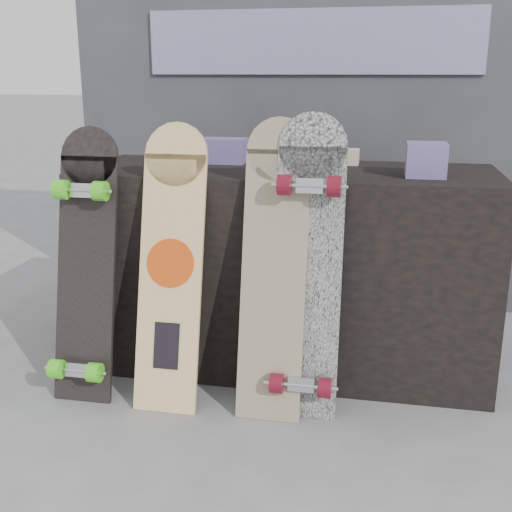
% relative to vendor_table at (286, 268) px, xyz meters
% --- Properties ---
extents(ground, '(60.00, 60.00, 0.00)m').
position_rel_vendor_table_xyz_m(ground, '(0.00, -0.50, -0.40)').
color(ground, slate).
rests_on(ground, ground).
extents(vendor_table, '(1.60, 0.60, 0.80)m').
position_rel_vendor_table_xyz_m(vendor_table, '(0.00, 0.00, 0.00)').
color(vendor_table, black).
rests_on(vendor_table, ground).
extents(booth, '(2.40, 0.22, 2.20)m').
position_rel_vendor_table_xyz_m(booth, '(0.00, 0.85, 0.70)').
color(booth, '#37373C').
rests_on(booth, ground).
extents(merch_box_purple, '(0.18, 0.12, 0.10)m').
position_rel_vendor_table_xyz_m(merch_box_purple, '(-0.28, 0.12, 0.45)').
color(merch_box_purple, '#453164').
rests_on(merch_box_purple, vendor_table).
extents(merch_box_small, '(0.14, 0.14, 0.12)m').
position_rel_vendor_table_xyz_m(merch_box_small, '(0.51, -0.09, 0.46)').
color(merch_box_small, '#453164').
rests_on(merch_box_small, vendor_table).
extents(merch_box_flat, '(0.22, 0.10, 0.06)m').
position_rel_vendor_table_xyz_m(merch_box_flat, '(0.16, 0.18, 0.43)').
color(merch_box_flat, '#D1B78C').
rests_on(merch_box_flat, vendor_table).
extents(longboard_geisha, '(0.23, 0.28, 1.00)m').
position_rel_vendor_table_xyz_m(longboard_geisha, '(-0.35, -0.38, 0.13)').
color(longboard_geisha, beige).
rests_on(longboard_geisha, ground).
extents(longboard_celtic, '(0.22, 0.25, 1.02)m').
position_rel_vendor_table_xyz_m(longboard_celtic, '(0.02, -0.38, 0.14)').
color(longboard_celtic, beige).
rests_on(longboard_celtic, ground).
extents(longboard_cascadia, '(0.23, 0.27, 1.04)m').
position_rel_vendor_table_xyz_m(longboard_cascadia, '(0.13, -0.38, 0.13)').
color(longboard_cascadia, silver).
rests_on(longboard_cascadia, ground).
extents(skateboard_dark, '(0.22, 0.30, 0.98)m').
position_rel_vendor_table_xyz_m(skateboard_dark, '(-0.67, -0.40, 0.10)').
color(skateboard_dark, black).
rests_on(skateboard_dark, ground).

